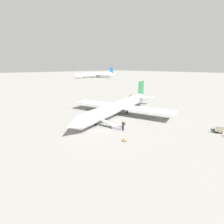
{
  "coord_description": "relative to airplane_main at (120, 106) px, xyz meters",
  "views": [
    {
      "loc": [
        26.37,
        25.9,
        10.47
      ],
      "look_at": [
        3.44,
        1.81,
        1.71
      ],
      "focal_mm": 28.0,
      "sensor_mm": 36.0,
      "label": 1
    }
  ],
  "objects": [
    {
      "name": "boarding_stairs",
      "position": [
        7.17,
        5.98,
        -1.55
      ],
      "size": [
        2.1,
        4.14,
        1.63
      ],
      "rotation": [
        0.0,
        0.0,
        -1.29
      ],
      "color": "#99999E",
      "rests_on": "ground"
    },
    {
      "name": "ground_plane",
      "position": [
        0.89,
        0.26,
        -1.92
      ],
      "size": [
        600.0,
        600.0,
        0.0
      ],
      "primitive_type": "plane",
      "color": "gray"
    },
    {
      "name": "airplane_far_center",
      "position": [
        -79.04,
        -107.46,
        0.84
      ],
      "size": [
        51.86,
        40.25,
        9.29
      ],
      "rotation": [
        0.0,
        0.0,
        0.1
      ],
      "color": "silver",
      "rests_on": "ground"
    },
    {
      "name": "passenger",
      "position": [
        6.89,
        7.48,
        -0.92
      ],
      "size": [
        0.41,
        0.56,
        1.74
      ],
      "rotation": [
        0.0,
        0.0,
        -1.29
      ],
      "color": "#23232D",
      "rests_on": "ground"
    },
    {
      "name": "airplane_main",
      "position": [
        0.0,
        0.0,
        0.0
      ],
      "size": [
        30.71,
        23.93,
        6.44
      ],
      "rotation": [
        0.0,
        0.0,
        0.28
      ],
      "color": "silver",
      "rests_on": "ground"
    },
    {
      "name": "traffic_cone_near_stairs",
      "position": [
        9.96,
        10.49,
        -1.64
      ],
      "size": [
        0.54,
        0.54,
        0.6
      ],
      "color": "black",
      "rests_on": "ground"
    },
    {
      "name": "luggage_cart",
      "position": [
        -3.87,
        18.71,
        -1.46
      ],
      "size": [
        2.45,
        1.86,
        1.22
      ],
      "rotation": [
        0.0,
        0.0,
        0.39
      ],
      "color": "#9E937F",
      "rests_on": "ground"
    }
  ]
}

